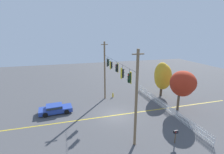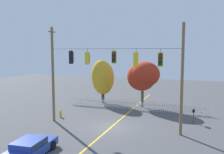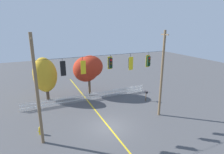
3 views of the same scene
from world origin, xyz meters
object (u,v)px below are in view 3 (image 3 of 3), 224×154
object	(u,v)px
traffic_signal_eastbound_side	(63,68)
autumn_maple_near_fence	(45,75)
autumn_maple_mid	(88,68)
fire_hydrant	(40,131)
traffic_signal_northbound_secondary	(83,67)
traffic_signal_westbound_side	(130,63)
traffic_signal_northbound_primary	(110,63)
traffic_signal_southbound_primary	(148,61)
roadside_mailbox	(146,93)

from	to	relation	value
traffic_signal_eastbound_side	autumn_maple_near_fence	xyz separation A→B (m)	(-0.84, 9.75, -2.88)
autumn_maple_mid	fire_hydrant	world-z (taller)	autumn_maple_mid
traffic_signal_northbound_secondary	traffic_signal_westbound_side	xyz separation A→B (m)	(4.61, -0.00, -0.06)
traffic_signal_northbound_secondary	traffic_signal_northbound_primary	distance (m)	2.56
traffic_signal_northbound_primary	fire_hydrant	bearing A→B (deg)	167.84
autumn_maple_near_fence	fire_hydrant	xyz separation A→B (m)	(-1.41, -8.34, -3.11)
traffic_signal_northbound_primary	traffic_signal_westbound_side	distance (m)	2.06
traffic_signal_northbound_primary	traffic_signal_westbound_side	bearing A→B (deg)	-0.53
traffic_signal_westbound_side	autumn_maple_near_fence	size ratio (longest dim) A/B	0.27
traffic_signal_southbound_primary	roadside_mailbox	size ratio (longest dim) A/B	1.09
traffic_signal_eastbound_side	roadside_mailbox	xyz separation A→B (m)	(11.05, 3.92, -5.23)
traffic_signal_northbound_primary	traffic_signal_eastbound_side	bearing A→B (deg)	-179.74
traffic_signal_westbound_side	autumn_maple_near_fence	bearing A→B (deg)	126.14
traffic_signal_northbound_primary	autumn_maple_near_fence	size ratio (longest dim) A/B	0.23
autumn_maple_mid	roadside_mailbox	size ratio (longest dim) A/B	4.07
traffic_signal_northbound_secondary	autumn_maple_mid	bearing A→B (deg)	70.86
traffic_signal_southbound_primary	roadside_mailbox	world-z (taller)	traffic_signal_southbound_primary
traffic_signal_southbound_primary	traffic_signal_northbound_primary	bearing A→B (deg)	-179.99
traffic_signal_eastbound_side	traffic_signal_westbound_side	distance (m)	6.29
autumn_maple_mid	fire_hydrant	bearing A→B (deg)	-132.41
fire_hydrant	traffic_signal_southbound_primary	bearing A→B (deg)	-7.50
traffic_signal_northbound_secondary	traffic_signal_southbound_primary	xyz separation A→B (m)	(6.68, 0.02, -0.04)
traffic_signal_northbound_primary	traffic_signal_southbound_primary	world-z (taller)	same
autumn_maple_near_fence	roadside_mailbox	size ratio (longest dim) A/B	4.13
traffic_signal_eastbound_side	traffic_signal_southbound_primary	world-z (taller)	same
traffic_signal_eastbound_side	roadside_mailbox	distance (m)	12.84
traffic_signal_northbound_primary	roadside_mailbox	bearing A→B (deg)	29.76
roadside_mailbox	traffic_signal_northbound_primary	bearing A→B (deg)	-150.24
autumn_maple_mid	traffic_signal_westbound_side	bearing A→B (deg)	-81.24
fire_hydrant	traffic_signal_northbound_primary	bearing A→B (deg)	-12.16
traffic_signal_northbound_secondary	autumn_maple_mid	xyz separation A→B (m)	(3.19, 9.20, -2.38)
traffic_signal_eastbound_side	autumn_maple_near_fence	size ratio (longest dim) A/B	0.25
traffic_signal_eastbound_side	traffic_signal_westbound_side	xyz separation A→B (m)	(6.28, -0.00, -0.13)
autumn_maple_near_fence	roadside_mailbox	xyz separation A→B (m)	(11.88, -5.83, -2.35)
autumn_maple_near_fence	autumn_maple_mid	size ratio (longest dim) A/B	1.02
traffic_signal_southbound_primary	autumn_maple_near_fence	size ratio (longest dim) A/B	0.26
roadside_mailbox	autumn_maple_mid	bearing A→B (deg)	139.47
traffic_signal_northbound_primary	roadside_mailbox	size ratio (longest dim) A/B	0.95
traffic_signal_northbound_primary	autumn_maple_near_fence	world-z (taller)	traffic_signal_northbound_primary
traffic_signal_eastbound_side	fire_hydrant	bearing A→B (deg)	147.82
traffic_signal_westbound_side	fire_hydrant	xyz separation A→B (m)	(-8.53, 1.41, -5.86)
traffic_signal_northbound_secondary	autumn_maple_near_fence	bearing A→B (deg)	104.43
autumn_maple_mid	roadside_mailbox	distance (m)	8.60
traffic_signal_northbound_primary	fire_hydrant	world-z (taller)	traffic_signal_northbound_primary
traffic_signal_northbound_secondary	traffic_signal_southbound_primary	world-z (taller)	same
traffic_signal_northbound_secondary	fire_hydrant	world-z (taller)	traffic_signal_northbound_secondary
traffic_signal_westbound_side	traffic_signal_southbound_primary	distance (m)	2.06
autumn_maple_mid	fire_hydrant	distance (m)	11.13
fire_hydrant	traffic_signal_northbound_secondary	bearing A→B (deg)	-19.83
autumn_maple_mid	traffic_signal_southbound_primary	bearing A→B (deg)	-69.24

